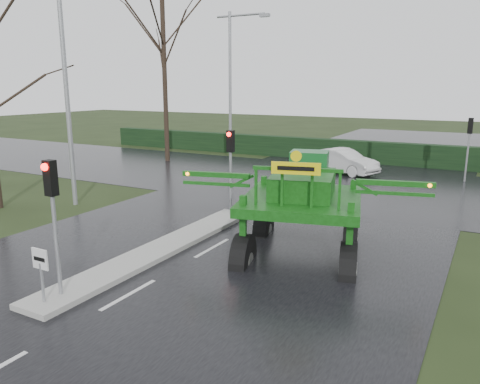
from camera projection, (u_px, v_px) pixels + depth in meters
The scene contains 14 objects.
ground at pixel (129, 295), 11.91m from camera, with size 140.00×140.00×0.00m, color black.
road_main at pixel (285, 208), 20.45m from camera, with size 14.00×80.00×0.02m, color black.
road_cross at pixel (329, 183), 25.58m from camera, with size 80.00×12.00×0.02m, color black.
median_island at pixel (162, 249), 15.06m from camera, with size 1.20×10.00×0.16m, color gray.
hedge_row at pixel (366, 152), 32.26m from camera, with size 44.00×0.90×1.50m, color black.
keep_left_sign at pixel (41, 267), 11.00m from camera, with size 0.50×0.07×1.35m.
traffic_signal_near at pixel (52, 199), 11.08m from camera, with size 0.26×0.33×3.52m.
traffic_signal_mid at pixel (231, 154), 18.34m from camera, with size 0.26×0.33×3.52m.
traffic_signal_far at pixel (469, 135), 25.39m from camera, with size 0.26×0.33×3.52m.
street_light_left_near at pixel (70, 67), 19.55m from camera, with size 3.85×0.30×10.00m.
street_light_left_far at pixel (234, 74), 31.52m from camera, with size 3.85×0.30×10.00m.
tree_left_far at pixel (164, 56), 31.57m from camera, with size 7.70×7.70×13.26m.
crop_sprayer at pixel (245, 195), 13.91m from camera, with size 7.55×5.56×4.34m.
white_sedan at pixel (342, 173), 28.49m from camera, with size 1.56×4.46×1.47m, color silver.
Camera 1 is at (7.78, -8.30, 5.22)m, focal length 35.00 mm.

